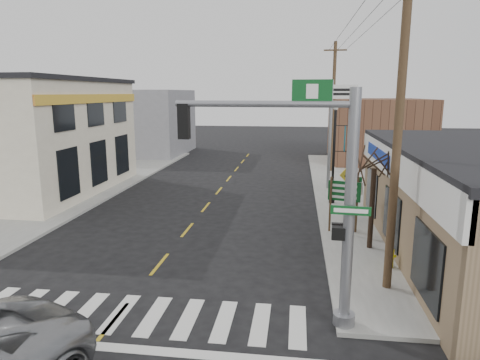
# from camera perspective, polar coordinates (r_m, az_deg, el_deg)

# --- Properties ---
(ground) EXTENTS (140.00, 140.00, 0.00)m
(ground) POSITION_cam_1_polar(r_m,az_deg,el_deg) (12.80, -16.49, -17.57)
(ground) COLOR black
(ground) RESTS_ON ground
(sidewalk_right) EXTENTS (6.00, 38.00, 0.13)m
(sidewalk_right) POSITION_cam_1_polar(r_m,az_deg,el_deg) (24.27, 17.24, -3.44)
(sidewalk_right) COLOR gray
(sidewalk_right) RESTS_ON ground
(sidewalk_left) EXTENTS (6.00, 38.00, 0.13)m
(sidewalk_left) POSITION_cam_1_polar(r_m,az_deg,el_deg) (27.64, -22.71, -2.03)
(sidewalk_left) COLOR gray
(sidewalk_left) RESTS_ON ground
(center_line) EXTENTS (0.12, 56.00, 0.01)m
(center_line) POSITION_cam_1_polar(r_m,az_deg,el_deg) (19.74, -7.04, -6.60)
(center_line) COLOR gold
(center_line) RESTS_ON ground
(crosswalk) EXTENTS (11.00, 2.20, 0.01)m
(crosswalk) POSITION_cam_1_polar(r_m,az_deg,el_deg) (13.11, -15.76, -16.74)
(crosswalk) COLOR silver
(crosswalk) RESTS_ON ground
(left_building) EXTENTS (12.00, 12.00, 6.80)m
(left_building) POSITION_cam_1_polar(r_m,az_deg,el_deg) (30.14, -28.86, 4.93)
(left_building) COLOR beige
(left_building) RESTS_ON ground
(bldg_distant_right) EXTENTS (8.00, 10.00, 5.60)m
(bldg_distant_right) POSITION_cam_1_polar(r_m,az_deg,el_deg) (40.90, 17.77, 6.34)
(bldg_distant_right) COLOR brown
(bldg_distant_right) RESTS_ON ground
(bldg_distant_left) EXTENTS (9.00, 10.00, 6.40)m
(bldg_distant_left) POSITION_cam_1_polar(r_m,az_deg,el_deg) (45.11, -13.09, 7.54)
(bldg_distant_left) COLOR gray
(bldg_distant_left) RESTS_ON ground
(traffic_signal_pole) EXTENTS (4.98, 0.38, 6.31)m
(traffic_signal_pole) POSITION_cam_1_polar(r_m,az_deg,el_deg) (10.83, 10.63, -0.58)
(traffic_signal_pole) COLOR gray
(traffic_signal_pole) RESTS_ON sidewalk_right
(guide_sign) EXTENTS (1.39, 0.13, 2.44)m
(guide_sign) POSITION_cam_1_polar(r_m,az_deg,el_deg) (19.06, 13.70, -2.13)
(guide_sign) COLOR #4E3924
(guide_sign) RESTS_ON sidewalk_right
(fire_hydrant) EXTENTS (0.23, 0.23, 0.72)m
(fire_hydrant) POSITION_cam_1_polar(r_m,az_deg,el_deg) (16.05, 19.47, -9.59)
(fire_hydrant) COLOR #BEB80C
(fire_hydrant) RESTS_ON sidewalk_right
(ped_crossing_sign) EXTENTS (1.03, 0.07, 2.64)m
(ped_crossing_sign) POSITION_cam_1_polar(r_m,az_deg,el_deg) (21.31, 14.31, -0.13)
(ped_crossing_sign) COLOR gray
(ped_crossing_sign) RESTS_ON sidewalk_right
(lamp_post) EXTENTS (0.70, 0.55, 5.36)m
(lamp_post) POSITION_cam_1_polar(r_m,az_deg,el_deg) (23.79, 12.57, 4.31)
(lamp_post) COLOR black
(lamp_post) RESTS_ON sidewalk_right
(dance_center_sign) EXTENTS (3.19, 0.20, 6.78)m
(dance_center_sign) POSITION_cam_1_polar(r_m,az_deg,el_deg) (27.36, 12.06, 9.44)
(dance_center_sign) COLOR gray
(dance_center_sign) RESTS_ON sidewalk_right
(bare_tree) EXTENTS (2.38, 2.38, 4.75)m
(bare_tree) POSITION_cam_1_polar(r_m,az_deg,el_deg) (16.97, 17.58, 3.37)
(bare_tree) COLOR black
(bare_tree) RESTS_ON sidewalk_right
(shrub_back) EXTENTS (1.05, 1.05, 0.79)m
(shrub_back) POSITION_cam_1_polar(r_m,az_deg,el_deg) (20.18, 23.07, -5.52)
(shrub_back) COLOR black
(shrub_back) RESTS_ON sidewalk_right
(utility_pole_near) EXTENTS (1.71, 0.26, 9.85)m
(utility_pole_near) POSITION_cam_1_polar(r_m,az_deg,el_deg) (13.38, 20.37, 6.78)
(utility_pole_near) COLOR #412C22
(utility_pole_near) RESTS_ON sidewalk_right
(utility_pole_far) EXTENTS (1.69, 0.25, 9.74)m
(utility_pole_far) POSITION_cam_1_polar(r_m,az_deg,el_deg) (33.79, 12.28, 9.60)
(utility_pole_far) COLOR #3A2B17
(utility_pole_far) RESTS_ON sidewalk_right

